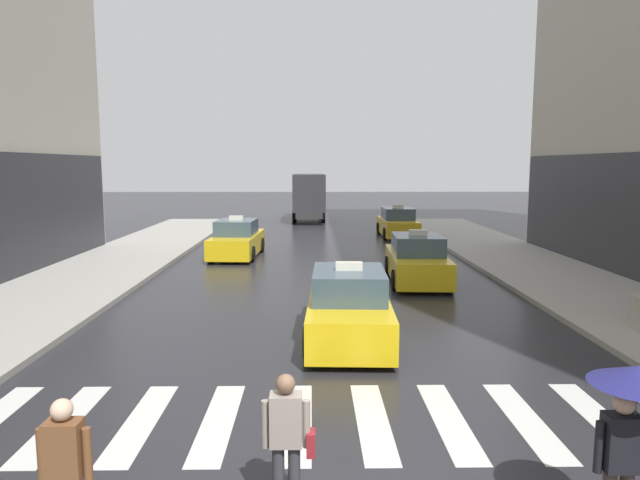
{
  "coord_description": "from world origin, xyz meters",
  "views": [
    {
      "loc": [
        -0.34,
        -5.31,
        3.95
      ],
      "look_at": [
        -0.15,
        8.0,
        2.18
      ],
      "focal_mm": 31.53,
      "sensor_mm": 36.0,
      "label": 1
    }
  ],
  "objects_px": {
    "taxi_second": "(417,261)",
    "taxi_third": "(237,240)",
    "taxi_lead": "(349,308)",
    "pedestrian_with_handbag": "(287,435)",
    "pedestrian_with_umbrella": "(631,406)",
    "taxi_fourth": "(397,224)",
    "pedestrian_plain_coat": "(65,466)",
    "box_truck": "(308,195)"
  },
  "relations": [
    {
      "from": "taxi_lead",
      "to": "pedestrian_with_handbag",
      "type": "xyz_separation_m",
      "value": [
        -1.12,
        -6.5,
        0.21
      ]
    },
    {
      "from": "taxi_second",
      "to": "taxi_third",
      "type": "height_order",
      "value": "same"
    },
    {
      "from": "taxi_fourth",
      "to": "pedestrian_plain_coat",
      "type": "bearing_deg",
      "value": -105.76
    },
    {
      "from": "box_truck",
      "to": "pedestrian_with_handbag",
      "type": "relative_size",
      "value": 4.59
    },
    {
      "from": "pedestrian_with_handbag",
      "to": "taxi_second",
      "type": "bearing_deg",
      "value": 73.25
    },
    {
      "from": "taxi_fourth",
      "to": "box_truck",
      "type": "relative_size",
      "value": 0.6
    },
    {
      "from": "taxi_second",
      "to": "pedestrian_with_umbrella",
      "type": "distance_m",
      "value": 13.45
    },
    {
      "from": "taxi_lead",
      "to": "taxi_third",
      "type": "distance_m",
      "value": 12.5
    },
    {
      "from": "taxi_lead",
      "to": "taxi_fourth",
      "type": "distance_m",
      "value": 19.08
    },
    {
      "from": "taxi_third",
      "to": "pedestrian_with_umbrella",
      "type": "relative_size",
      "value": 2.38
    },
    {
      "from": "taxi_second",
      "to": "pedestrian_with_umbrella",
      "type": "relative_size",
      "value": 2.38
    },
    {
      "from": "taxi_fourth",
      "to": "pedestrian_with_handbag",
      "type": "height_order",
      "value": "taxi_fourth"
    },
    {
      "from": "pedestrian_with_umbrella",
      "to": "taxi_third",
      "type": "bearing_deg",
      "value": 109.07
    },
    {
      "from": "taxi_third",
      "to": "pedestrian_with_umbrella",
      "type": "bearing_deg",
      "value": -70.93
    },
    {
      "from": "box_truck",
      "to": "pedestrian_with_handbag",
      "type": "xyz_separation_m",
      "value": [
        -0.04,
        -34.3,
        -0.92
      ]
    },
    {
      "from": "pedestrian_with_umbrella",
      "to": "pedestrian_plain_coat",
      "type": "bearing_deg",
      "value": -179.39
    },
    {
      "from": "box_truck",
      "to": "pedestrian_plain_coat",
      "type": "height_order",
      "value": "box_truck"
    },
    {
      "from": "taxi_lead",
      "to": "taxi_second",
      "type": "bearing_deg",
      "value": 66.59
    },
    {
      "from": "taxi_lead",
      "to": "pedestrian_plain_coat",
      "type": "xyz_separation_m",
      "value": [
        -3.33,
        -7.13,
        0.21
      ]
    },
    {
      "from": "taxi_lead",
      "to": "taxi_fourth",
      "type": "xyz_separation_m",
      "value": [
        3.95,
        18.66,
        0.0
      ]
    },
    {
      "from": "taxi_lead",
      "to": "taxi_third",
      "type": "height_order",
      "value": "same"
    },
    {
      "from": "taxi_third",
      "to": "taxi_lead",
      "type": "bearing_deg",
      "value": -70.84
    },
    {
      "from": "pedestrian_with_handbag",
      "to": "pedestrian_plain_coat",
      "type": "distance_m",
      "value": 2.3
    },
    {
      "from": "pedestrian_with_handbag",
      "to": "pedestrian_plain_coat",
      "type": "height_order",
      "value": "same"
    },
    {
      "from": "taxi_second",
      "to": "pedestrian_with_handbag",
      "type": "height_order",
      "value": "taxi_second"
    },
    {
      "from": "taxi_fourth",
      "to": "box_truck",
      "type": "bearing_deg",
      "value": 118.83
    },
    {
      "from": "pedestrian_with_umbrella",
      "to": "pedestrian_with_handbag",
      "type": "xyz_separation_m",
      "value": [
        -3.54,
        0.57,
        -0.58
      ]
    },
    {
      "from": "taxi_second",
      "to": "pedestrian_plain_coat",
      "type": "relative_size",
      "value": 2.8
    },
    {
      "from": "taxi_second",
      "to": "box_truck",
      "type": "distance_m",
      "value": 21.82
    },
    {
      "from": "taxi_lead",
      "to": "pedestrian_with_umbrella",
      "type": "bearing_deg",
      "value": -71.07
    },
    {
      "from": "pedestrian_plain_coat",
      "to": "taxi_third",
      "type": "bearing_deg",
      "value": 92.33
    },
    {
      "from": "taxi_second",
      "to": "taxi_third",
      "type": "xyz_separation_m",
      "value": [
        -6.85,
        5.46,
        0.0
      ]
    },
    {
      "from": "taxi_third",
      "to": "pedestrian_with_umbrella",
      "type": "xyz_separation_m",
      "value": [
        6.53,
        -18.88,
        0.79
      ]
    },
    {
      "from": "taxi_lead",
      "to": "taxi_second",
      "type": "height_order",
      "value": "same"
    },
    {
      "from": "pedestrian_with_umbrella",
      "to": "pedestrian_plain_coat",
      "type": "xyz_separation_m",
      "value": [
        -5.76,
        -0.06,
        -0.58
      ]
    },
    {
      "from": "box_truck",
      "to": "pedestrian_plain_coat",
      "type": "distance_m",
      "value": 35.02
    },
    {
      "from": "taxi_fourth",
      "to": "pedestrian_plain_coat",
      "type": "distance_m",
      "value": 26.8
    },
    {
      "from": "taxi_second",
      "to": "box_truck",
      "type": "bearing_deg",
      "value": 100.12
    },
    {
      "from": "pedestrian_plain_coat",
      "to": "taxi_second",
      "type": "bearing_deg",
      "value": 65.73
    },
    {
      "from": "taxi_fourth",
      "to": "taxi_third",
      "type": "bearing_deg",
      "value": -139.58
    },
    {
      "from": "taxi_lead",
      "to": "taxi_third",
      "type": "xyz_separation_m",
      "value": [
        -4.1,
        11.81,
        0.0
      ]
    },
    {
      "from": "taxi_second",
      "to": "pedestrian_with_umbrella",
      "type": "height_order",
      "value": "pedestrian_with_umbrella"
    }
  ]
}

